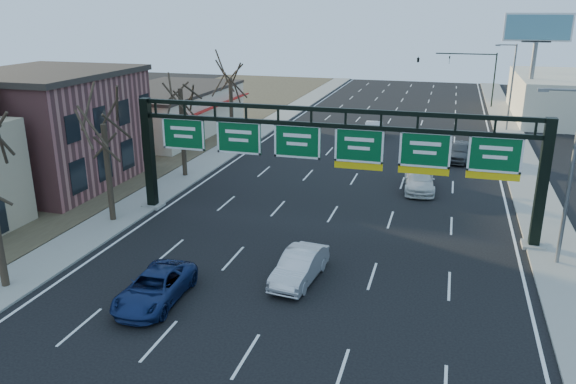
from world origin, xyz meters
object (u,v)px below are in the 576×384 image
(car_white_wagon, at_px, (419,180))
(car_silver_sedan, at_px, (300,266))
(car_blue_suv, at_px, (155,288))
(sign_gantry, at_px, (330,151))

(car_white_wagon, bearing_deg, car_silver_sedan, -111.12)
(car_blue_suv, bearing_deg, car_silver_sedan, 31.72)
(car_blue_suv, height_order, car_white_wagon, car_white_wagon)
(car_silver_sedan, bearing_deg, sign_gantry, 97.35)
(car_blue_suv, height_order, car_silver_sedan, car_silver_sedan)
(car_blue_suv, xyz_separation_m, car_silver_sedan, (5.67, 3.80, 0.05))
(car_blue_suv, distance_m, car_silver_sedan, 6.82)
(car_white_wagon, bearing_deg, car_blue_suv, -122.45)
(car_blue_suv, relative_size, car_white_wagon, 0.97)
(sign_gantry, relative_size, car_white_wagon, 4.81)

